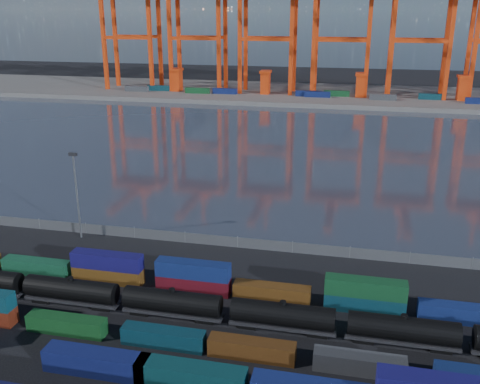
# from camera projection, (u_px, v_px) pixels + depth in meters

# --- Properties ---
(ground) EXTENTS (700.00, 700.00, 0.00)m
(ground) POSITION_uv_depth(u_px,v_px,m) (192.00, 334.00, 71.33)
(ground) COLOR black
(ground) RESTS_ON ground
(harbor_water) EXTENTS (700.00, 700.00, 0.00)m
(harbor_water) POSITION_uv_depth(u_px,v_px,m) (291.00, 147.00, 168.30)
(harbor_water) COLOR #2F3644
(harbor_water) RESTS_ON ground
(far_quay) EXTENTS (700.00, 70.00, 2.00)m
(far_quay) POSITION_uv_depth(u_px,v_px,m) (318.00, 94.00, 264.95)
(far_quay) COLOR #514F4C
(far_quay) RESTS_ON ground
(container_row_south) EXTENTS (128.08, 2.63, 5.61)m
(container_row_south) POSITION_uv_depth(u_px,v_px,m) (118.00, 360.00, 62.54)
(container_row_south) COLOR #3A3C3F
(container_row_south) RESTS_ON ground
(container_row_mid) EXTENTS (141.07, 2.22, 4.73)m
(container_row_mid) POSITION_uv_depth(u_px,v_px,m) (139.00, 333.00, 69.13)
(container_row_mid) COLOR #3A3D3F
(container_row_mid) RESTS_ON ground
(container_row_north) EXTENTS (141.62, 2.33, 4.96)m
(container_row_north) POSITION_uv_depth(u_px,v_px,m) (195.00, 281.00, 81.46)
(container_row_north) COLOR navy
(container_row_north) RESTS_ON ground
(tanker_string) EXTENTS (138.40, 3.09, 4.43)m
(tanker_string) POSITION_uv_depth(u_px,v_px,m) (283.00, 316.00, 71.43)
(tanker_string) COLOR black
(tanker_string) RESTS_ON ground
(waterfront_fence) EXTENTS (160.12, 0.12, 2.20)m
(waterfront_fence) POSITION_uv_depth(u_px,v_px,m) (238.00, 242.00, 96.86)
(waterfront_fence) COLOR #595B5E
(waterfront_fence) RESTS_ON ground
(yard_light_mast) EXTENTS (1.60, 0.40, 16.60)m
(yard_light_mast) POSITION_uv_depth(u_px,v_px,m) (77.00, 191.00, 98.46)
(yard_light_mast) COLOR slate
(yard_light_mast) RESTS_ON ground
(gantry_cranes) EXTENTS (202.96, 53.69, 72.71)m
(gantry_cranes) POSITION_uv_depth(u_px,v_px,m) (305.00, 1.00, 245.96)
(gantry_cranes) COLOR #F13F11
(gantry_cranes) RESTS_ON ground
(quay_containers) EXTENTS (172.58, 10.99, 2.60)m
(quay_containers) POSITION_uv_depth(u_px,v_px,m) (293.00, 93.00, 253.03)
(quay_containers) COLOR navy
(quay_containers) RESTS_ON far_quay
(straddle_carriers) EXTENTS (140.00, 7.00, 11.10)m
(straddle_carriers) POSITION_uv_depth(u_px,v_px,m) (312.00, 83.00, 254.02)
(straddle_carriers) COLOR #F13F11
(straddle_carriers) RESTS_ON far_quay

